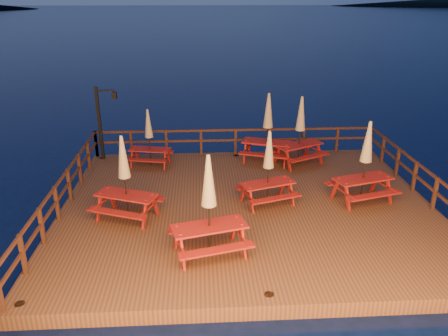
{
  "coord_description": "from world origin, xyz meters",
  "views": [
    {
      "loc": [
        -1.51,
        -12.72,
        6.84
      ],
      "look_at": [
        -0.74,
        0.6,
        1.45
      ],
      "focal_mm": 35.0,
      "sensor_mm": 36.0,
      "label": 1
    }
  ],
  "objects_px": {
    "picnic_table_0": "(149,137)",
    "picnic_table_1": "(268,167)",
    "lamp_post": "(103,117)",
    "picnic_table_2": "(209,204)"
  },
  "relations": [
    {
      "from": "picnic_table_2",
      "to": "lamp_post",
      "type": "bearing_deg",
      "value": 104.14
    },
    {
      "from": "picnic_table_0",
      "to": "picnic_table_2",
      "type": "bearing_deg",
      "value": -60.53
    },
    {
      "from": "picnic_table_1",
      "to": "picnic_table_0",
      "type": "bearing_deg",
      "value": 120.13
    },
    {
      "from": "picnic_table_1",
      "to": "picnic_table_2",
      "type": "height_order",
      "value": "picnic_table_2"
    },
    {
      "from": "lamp_post",
      "to": "picnic_table_0",
      "type": "relative_size",
      "value": 1.31
    },
    {
      "from": "lamp_post",
      "to": "picnic_table_0",
      "type": "bearing_deg",
      "value": -24.48
    },
    {
      "from": "picnic_table_0",
      "to": "picnic_table_1",
      "type": "xyz_separation_m",
      "value": [
        4.14,
        -3.66,
        0.1
      ]
    },
    {
      "from": "lamp_post",
      "to": "picnic_table_0",
      "type": "height_order",
      "value": "lamp_post"
    },
    {
      "from": "picnic_table_0",
      "to": "picnic_table_1",
      "type": "distance_m",
      "value": 5.52
    },
    {
      "from": "picnic_table_0",
      "to": "picnic_table_1",
      "type": "bearing_deg",
      "value": -30.51
    }
  ]
}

